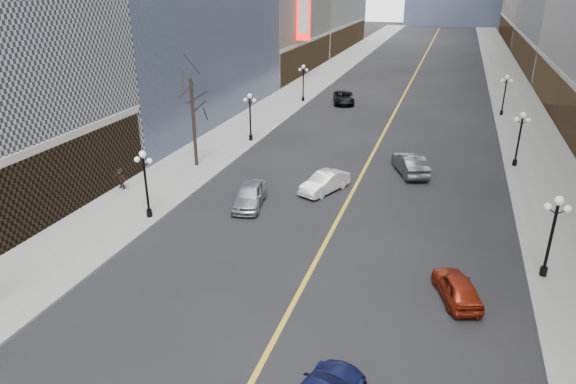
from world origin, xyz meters
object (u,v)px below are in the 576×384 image
Objects in this scene: streetlamp_east_2 at (520,134)px; car_sb_far at (410,164)px; car_nb_mid at (325,182)px; streetlamp_west_3 at (303,79)px; streetlamp_west_2 at (250,112)px; car_sb_mid at (457,287)px; streetlamp_east_1 at (553,228)px; car_nb_near at (250,195)px; streetlamp_west_1 at (145,177)px; car_nb_far at (344,98)px; streetlamp_east_3 at (505,91)px.

streetlamp_east_2 is 0.89× the size of car_sb_far.
streetlamp_west_3 is at bearing 132.63° from car_nb_mid.
streetlamp_west_2 reaches higher than car_sb_mid.
streetlamp_east_2 and streetlamp_west_3 have the same top height.
streetlamp_east_1 is 1.00× the size of streetlamp_east_2.
streetlamp_west_2 is at bearing 157.74° from car_nb_mid.
car_nb_near is at bearing -142.15° from streetlamp_east_2.
streetlamp_east_2 is 23.03m from car_nb_near.
streetlamp_east_1 is 1.00× the size of streetlamp_west_1.
streetlamp_east_2 is (0.00, 18.00, 0.00)m from streetlamp_east_1.
car_sb_far is at bearing 120.71° from streetlamp_east_1.
car_sb_mid is at bearing -38.82° from car_nb_near.
car_sb_far is at bearing -80.67° from car_nb_far.
streetlamp_west_1 is at bearing -142.67° from streetlamp_east_2.
car_sb_far is (-8.20, -4.20, -2.06)m from streetlamp_east_2.
car_sb_mid is at bearing -47.99° from streetlamp_west_2.
streetlamp_west_2 is 0.89× the size of car_sb_far.
streetlamp_east_1 is 0.89× the size of car_sb_far.
streetlamp_east_3 is 1.02× the size of car_nb_mid.
streetlamp_west_3 is at bearing -83.68° from car_sb_mid.
streetlamp_west_1 is 0.89× the size of car_sb_far.
streetlamp_west_1 is (-23.60, -36.00, 0.00)m from streetlamp_east_3.
streetlamp_east_1 is 0.85× the size of car_nb_far.
car_nb_near reaches higher than car_sb_mid.
car_nb_far is (5.08, 18.78, -2.16)m from streetlamp_west_2.
car_nb_far is (5.08, 36.78, -2.16)m from streetlamp_west_1.
streetlamp_east_1 is 16.18m from car_sb_far.
streetlamp_east_1 is 36.00m from streetlamp_east_3.
streetlamp_west_2 is 19.57m from car_nb_far.
streetlamp_east_1 is 16.09m from car_nb_mid.
car_sb_far is at bearing -15.25° from streetlamp_west_2.
streetlamp_east_1 and streetlamp_west_1 have the same top height.
streetlamp_east_1 is at bearing -90.00° from streetlamp_east_2.
car_sb_mid is at bearing 80.70° from car_sb_far.
streetlamp_west_3 is (0.00, 36.00, 0.00)m from streetlamp_west_1.
car_nb_near is at bearing -104.15° from car_nb_far.
streetlamp_west_2 is at bearing 100.50° from car_nb_near.
streetlamp_west_2 is 16.10m from car_sb_far.
car_nb_mid is at bearing -95.55° from car_nb_far.
car_sb_far is (10.32, -22.98, 0.10)m from car_nb_far.
streetlamp_west_2 is at bearing -120.01° from car_nb_far.
car_nb_near reaches higher than car_nb_mid.
car_nb_far reaches higher than car_sb_mid.
streetlamp_east_2 is 26.46m from car_nb_far.
streetlamp_east_1 is at bearing -37.33° from streetlamp_west_2.
streetlamp_east_2 reaches higher than car_sb_far.
streetlamp_west_1 is at bearing -29.76° from car_sb_mid.
streetlamp_east_1 is 1.00× the size of streetlamp_east_3.
streetlamp_east_3 is at bearing 49.73° from car_nb_near.
car_sb_mid is (9.48, -11.39, -0.06)m from car_nb_mid.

